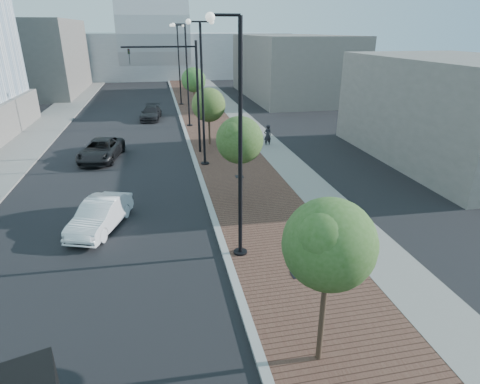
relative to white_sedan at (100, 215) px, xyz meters
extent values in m
cube|color=#4C2D23|center=(8.79, 26.36, -0.65)|extent=(7.00, 140.00, 0.12)
cube|color=slate|center=(11.49, 26.36, -0.64)|extent=(2.40, 140.00, 0.13)
cube|color=gray|center=(5.29, 26.36, -0.64)|extent=(0.30, 140.00, 0.14)
cube|color=slate|center=(-7.71, 26.36, -0.65)|extent=(4.00, 140.00, 0.12)
imported|color=white|center=(0.00, 0.00, 0.00)|extent=(2.83, 4.55, 1.41)
imported|color=black|center=(-1.20, 11.24, 0.01)|extent=(3.21, 5.47, 1.43)
imported|color=black|center=(2.27, 24.55, -0.04)|extent=(2.41, 4.77, 1.33)
imported|color=black|center=(11.39, 12.21, 0.16)|extent=(0.70, 0.53, 1.73)
cylinder|color=black|center=(5.89, -3.64, -0.61)|extent=(0.56, 0.56, 0.20)
cylinder|color=black|center=(5.89, -3.64, 3.91)|extent=(0.16, 0.16, 9.00)
cylinder|color=black|center=(5.39, -3.64, 8.41)|extent=(1.00, 0.10, 0.10)
sphere|color=silver|center=(4.89, -3.64, 8.34)|extent=(0.32, 0.32, 0.32)
cylinder|color=black|center=(5.89, 8.36, -0.61)|extent=(0.56, 0.56, 0.20)
cylinder|color=black|center=(5.89, 8.36, 3.91)|extent=(0.16, 0.16, 9.00)
cylinder|color=black|center=(5.89, 8.36, 8.41)|extent=(1.40, 0.10, 0.10)
sphere|color=silver|center=(5.19, 8.36, 8.41)|extent=(0.32, 0.32, 0.32)
sphere|color=silver|center=(6.59, 8.36, 8.41)|extent=(0.32, 0.32, 0.32)
cylinder|color=black|center=(5.89, 20.36, -0.61)|extent=(0.56, 0.56, 0.20)
cylinder|color=black|center=(5.89, 20.36, 3.91)|extent=(0.16, 0.16, 9.00)
cylinder|color=black|center=(5.39, 20.36, 8.41)|extent=(1.00, 0.10, 0.10)
sphere|color=silver|center=(4.89, 20.36, 8.34)|extent=(0.32, 0.32, 0.32)
cylinder|color=black|center=(5.89, 32.36, -0.61)|extent=(0.56, 0.56, 0.20)
cylinder|color=black|center=(5.89, 32.36, 3.91)|extent=(0.16, 0.16, 9.00)
cylinder|color=black|center=(5.89, 32.36, 8.41)|extent=(1.40, 0.10, 0.10)
sphere|color=silver|center=(5.19, 32.36, 8.41)|extent=(0.32, 0.32, 0.32)
sphere|color=silver|center=(6.59, 32.36, 8.41)|extent=(0.32, 0.32, 0.32)
cylinder|color=black|center=(5.89, 11.36, 3.29)|extent=(0.18, 0.18, 8.00)
cylinder|color=black|center=(3.39, 11.36, 6.89)|extent=(5.00, 0.12, 0.12)
imported|color=black|center=(1.39, 11.36, 6.29)|extent=(0.16, 0.20, 1.00)
cylinder|color=#382619|center=(6.89, -9.64, 1.05)|extent=(0.16, 0.16, 3.51)
sphere|color=#30541C|center=(6.89, -9.64, 3.06)|extent=(2.36, 2.36, 2.36)
sphere|color=#30541C|center=(7.29, -9.34, 2.81)|extent=(1.65, 1.65, 1.65)
sphere|color=#30541C|center=(6.59, -9.94, 3.41)|extent=(1.42, 1.42, 1.42)
cylinder|color=#382619|center=(6.89, 1.36, 0.95)|extent=(0.16, 0.16, 3.32)
sphere|color=#2F4E1A|center=(6.89, 1.36, 2.85)|extent=(2.39, 2.39, 2.39)
sphere|color=#2F4E1A|center=(7.29, 1.66, 2.61)|extent=(1.67, 1.67, 1.67)
sphere|color=#2F4E1A|center=(6.59, 1.06, 3.18)|extent=(1.43, 1.43, 1.43)
cylinder|color=#382619|center=(6.89, 13.36, 0.81)|extent=(0.16, 0.16, 3.03)
sphere|color=#39531C|center=(6.89, 13.36, 2.54)|extent=(2.64, 2.64, 2.64)
sphere|color=#39531C|center=(7.29, 13.66, 2.33)|extent=(1.84, 1.84, 1.84)
sphere|color=#39531C|center=(6.59, 13.06, 2.85)|extent=(1.58, 1.58, 1.58)
cylinder|color=#382619|center=(6.89, 25.36, 1.07)|extent=(0.16, 0.16, 3.55)
sphere|color=#28591E|center=(6.89, 25.36, 3.10)|extent=(2.53, 2.53, 2.53)
sphere|color=#28591E|center=(7.29, 25.66, 2.84)|extent=(1.77, 1.77, 1.77)
sphere|color=#28591E|center=(6.59, 25.06, 3.45)|extent=(1.52, 1.52, 1.52)
cube|color=#A1A6AB|center=(3.29, 71.36, 3.29)|extent=(50.00, 28.00, 8.00)
cube|color=#615C57|center=(-14.71, 46.36, 4.29)|extent=(14.00, 20.00, 10.00)
cube|color=#65605A|center=(21.29, 36.36, 3.29)|extent=(12.00, 22.00, 8.00)
cube|color=#635E59|center=(23.29, 6.36, 2.79)|extent=(10.00, 16.00, 7.00)
cube|color=black|center=(7.69, -5.64, -0.58)|extent=(0.50, 0.50, 0.02)
cube|color=black|center=(7.69, 5.36, -0.58)|extent=(0.50, 0.50, 0.02)
camera|label=1|loc=(3.00, -17.59, 7.97)|focal=29.72mm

